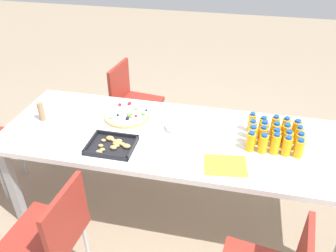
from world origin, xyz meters
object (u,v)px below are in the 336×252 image
(juice_bottle_6, at_px, (286,134))
(juice_bottle_16, at_px, (287,146))
(juice_bottle_18, at_px, (263,144))
(juice_bottle_0, at_px, (296,129))
(juice_bottle_17, at_px, (275,144))
(juice_bottle_11, at_px, (288,140))
(plate_stack, at_px, (180,126))
(juice_bottle_13, at_px, (263,136))
(juice_bottle_15, at_px, (299,148))
(juice_bottle_12, at_px, (275,138))
(paper_folder, at_px, (225,165))
(juice_bottle_5, at_px, (298,135))
(snack_tray, at_px, (112,145))
(chair_near_right, at_px, (131,99))
(juice_bottle_10, at_px, (299,142))
(juice_bottle_4, at_px, (252,123))
(juice_bottle_8, at_px, (264,131))
(juice_bottle_14, at_px, (252,136))
(juice_bottle_9, at_px, (252,130))
(napkin_stack, at_px, (63,135))
(juice_bottle_1, at_px, (285,127))
(cardboard_tube, at_px, (41,111))
(juice_bottle_19, at_px, (251,142))
(juice_bottle_7, at_px, (275,132))
(juice_bottle_3, at_px, (263,126))
(party_table, at_px, (175,142))
(fruit_pizza, at_px, (127,115))
(chair_far_right, at_px, (52,232))

(juice_bottle_6, relative_size, juice_bottle_16, 1.02)
(juice_bottle_18, bearing_deg, juice_bottle_0, -135.28)
(juice_bottle_17, height_order, juice_bottle_18, juice_bottle_17)
(juice_bottle_11, bearing_deg, juice_bottle_6, -84.34)
(juice_bottle_16, relative_size, plate_stack, 0.66)
(juice_bottle_13, distance_m, juice_bottle_15, 0.24)
(juice_bottle_0, distance_m, juice_bottle_12, 0.20)
(plate_stack, xyz_separation_m, paper_folder, (-0.35, 0.34, -0.01))
(juice_bottle_5, distance_m, snack_tray, 1.23)
(chair_near_right, distance_m, plate_stack, 0.99)
(juice_bottle_10, height_order, juice_bottle_13, juice_bottle_13)
(juice_bottle_10, distance_m, juice_bottle_11, 0.07)
(juice_bottle_12, distance_m, paper_folder, 0.41)
(juice_bottle_6, bearing_deg, juice_bottle_10, 137.08)
(juice_bottle_13, bearing_deg, juice_bottle_4, -63.92)
(juice_bottle_16, bearing_deg, juice_bottle_8, -45.88)
(juice_bottle_11, bearing_deg, juice_bottle_14, 2.18)
(juice_bottle_9, relative_size, napkin_stack, 0.95)
(juice_bottle_1, xyz_separation_m, snack_tray, (1.11, 0.38, -0.05))
(juice_bottle_1, xyz_separation_m, cardboard_tube, (1.73, 0.17, 0.00))
(juice_bottle_11, xyz_separation_m, cardboard_tube, (1.74, 0.03, 0.01))
(juice_bottle_12, relative_size, juice_bottle_19, 0.99)
(juice_bottle_0, xyz_separation_m, cardboard_tube, (1.81, 0.17, 0.01))
(juice_bottle_14, xyz_separation_m, juice_bottle_17, (-0.14, 0.06, 0.00))
(juice_bottle_7, height_order, snack_tray, juice_bottle_7)
(juice_bottle_3, relative_size, cardboard_tube, 0.93)
(juice_bottle_11, xyz_separation_m, juice_bottle_15, (-0.06, 0.08, -0.00))
(party_table, distance_m, juice_bottle_9, 0.53)
(snack_tray, distance_m, cardboard_tube, 0.66)
(napkin_stack, bearing_deg, snack_tray, 173.76)
(juice_bottle_8, xyz_separation_m, fruit_pizza, (0.99, -0.08, -0.05))
(juice_bottle_13, distance_m, juice_bottle_19, 0.11)
(juice_bottle_0, height_order, juice_bottle_12, juice_bottle_12)
(juice_bottle_0, height_order, plate_stack, juice_bottle_0)
(juice_bottle_4, bearing_deg, juice_bottle_17, 123.93)
(juice_bottle_11, height_order, cardboard_tube, cardboard_tube)
(juice_bottle_16, bearing_deg, juice_bottle_9, -32.77)
(juice_bottle_1, bearing_deg, juice_bottle_6, 88.84)
(juice_bottle_8, xyz_separation_m, juice_bottle_15, (-0.22, 0.15, -0.00))
(chair_far_right, bearing_deg, juice_bottle_4, -44.05)
(juice_bottle_5, bearing_deg, juice_bottle_17, 42.90)
(juice_bottle_12, relative_size, juice_bottle_14, 0.94)
(juice_bottle_5, relative_size, juice_bottle_13, 0.94)
(party_table, height_order, paper_folder, paper_folder)
(juice_bottle_0, relative_size, juice_bottle_8, 0.97)
(chair_near_right, distance_m, juice_bottle_4, 1.32)
(juice_bottle_5, height_order, juice_bottle_16, juice_bottle_16)
(juice_bottle_13, bearing_deg, juice_bottle_5, -163.70)
(juice_bottle_5, xyz_separation_m, juice_bottle_16, (0.08, 0.14, 0.00))
(juice_bottle_15, distance_m, paper_folder, 0.48)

